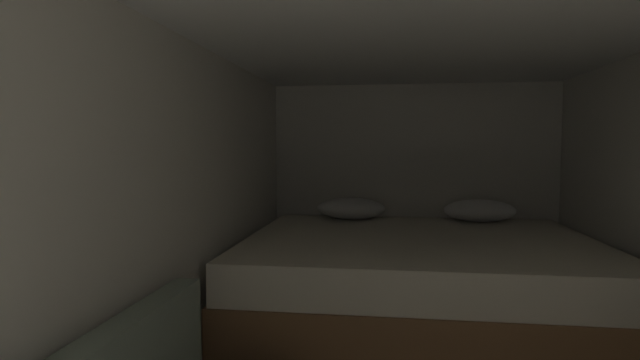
# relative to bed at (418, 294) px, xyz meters

# --- Properties ---
(wall_back) EXTENTS (2.61, 0.05, 2.01)m
(wall_back) POSITION_rel_bed_xyz_m (0.00, 1.06, 0.58)
(wall_back) COLOR silver
(wall_back) RESTS_ON ground
(wall_left) EXTENTS (0.05, 4.68, 2.01)m
(wall_left) POSITION_rel_bed_xyz_m (-1.28, -1.30, 0.58)
(wall_left) COLOR silver
(wall_left) RESTS_ON ground
(ceiling_slab) EXTENTS (2.61, 4.68, 0.05)m
(ceiling_slab) POSITION_rel_bed_xyz_m (0.00, -1.30, 1.61)
(ceiling_slab) COLOR white
(ceiling_slab) RESTS_ON wall_left
(bed) EXTENTS (2.39, 2.00, 1.01)m
(bed) POSITION_rel_bed_xyz_m (0.00, 0.00, 0.00)
(bed) COLOR brown
(bed) RESTS_ON ground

